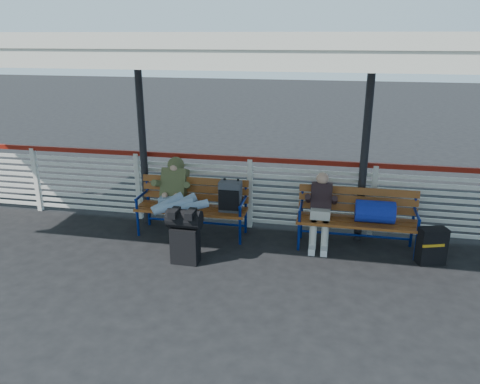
% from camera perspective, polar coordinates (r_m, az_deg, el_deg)
% --- Properties ---
extents(ground, '(60.00, 60.00, 0.00)m').
position_cam_1_polar(ground, '(6.40, -1.92, -10.70)').
color(ground, black).
rests_on(ground, ground).
extents(fence, '(12.08, 0.08, 1.24)m').
position_cam_1_polar(fence, '(7.84, 1.22, 0.22)').
color(fence, silver).
rests_on(fence, ground).
extents(canopy, '(12.60, 3.60, 3.16)m').
position_cam_1_polar(canopy, '(6.43, -0.36, 17.78)').
color(canopy, silver).
rests_on(canopy, ground).
extents(luggage_stack, '(0.49, 0.28, 0.81)m').
position_cam_1_polar(luggage_stack, '(6.73, -6.74, -5.12)').
color(luggage_stack, black).
rests_on(luggage_stack, ground).
extents(bench_left, '(1.80, 0.56, 0.96)m').
position_cam_1_polar(bench_left, '(7.57, -4.20, -0.94)').
color(bench_left, '#9D451E').
rests_on(bench_left, ground).
extents(bench_right, '(1.80, 0.56, 0.92)m').
position_cam_1_polar(bench_right, '(7.30, 15.07, -2.44)').
color(bench_right, '#9D451E').
rests_on(bench_right, ground).
extents(traveler_man, '(0.93, 1.64, 0.77)m').
position_cam_1_polar(traveler_man, '(7.34, -7.74, -0.93)').
color(traveler_man, '#98AFCD').
rests_on(traveler_man, ground).
extents(companion_person, '(0.32, 0.66, 1.15)m').
position_cam_1_polar(companion_person, '(7.27, 9.80, -2.10)').
color(companion_person, beige).
rests_on(companion_person, ground).
extents(suitcase_side, '(0.44, 0.34, 0.54)m').
position_cam_1_polar(suitcase_side, '(7.27, 22.32, -6.09)').
color(suitcase_side, black).
rests_on(suitcase_side, ground).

